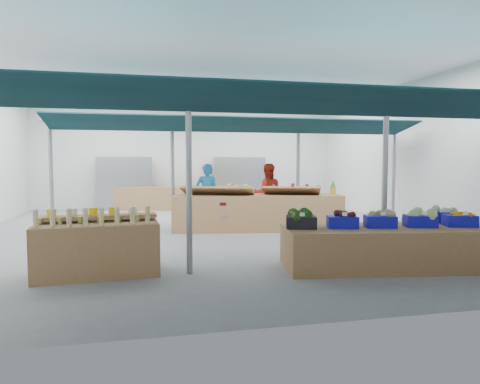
% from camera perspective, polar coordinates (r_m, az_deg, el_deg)
% --- Properties ---
extents(floor, '(13.00, 13.00, 0.00)m').
position_cam_1_polar(floor, '(11.19, -3.60, -5.39)').
color(floor, slate).
rests_on(floor, ground).
extents(hall, '(13.00, 13.00, 13.00)m').
position_cam_1_polar(hall, '(12.49, -4.66, 7.75)').
color(hall, silver).
rests_on(hall, ground).
extents(pole_grid, '(10.00, 4.60, 3.00)m').
position_cam_1_polar(pole_grid, '(9.48, 2.46, 3.92)').
color(pole_grid, gray).
rests_on(pole_grid, floor).
extents(awnings, '(9.50, 7.08, 0.30)m').
position_cam_1_polar(awnings, '(9.52, 2.47, 9.75)').
color(awnings, '#0A282C').
rests_on(awnings, pole_grid).
extents(back_shelving_left, '(2.00, 0.50, 2.00)m').
position_cam_1_polar(back_shelving_left, '(16.96, -15.12, 1.07)').
color(back_shelving_left, '#B23F33').
rests_on(back_shelving_left, floor).
extents(back_shelving_right, '(2.00, 0.50, 2.00)m').
position_cam_1_polar(back_shelving_right, '(17.33, -0.08, 1.27)').
color(back_shelving_right, '#B23F33').
rests_on(back_shelving_right, floor).
extents(bottle_shelf, '(1.96, 1.26, 1.13)m').
position_cam_1_polar(bottle_shelf, '(7.32, -18.45, -6.95)').
color(bottle_shelf, brown).
rests_on(bottle_shelf, floor).
extents(veg_counter, '(3.79, 1.72, 0.71)m').
position_cam_1_polar(veg_counter, '(7.87, 19.47, -6.99)').
color(veg_counter, brown).
rests_on(veg_counter, floor).
extents(fruit_counter, '(4.58, 1.80, 0.96)m').
position_cam_1_polar(fruit_counter, '(11.48, 2.31, -2.74)').
color(fruit_counter, brown).
rests_on(fruit_counter, floor).
extents(far_counter, '(4.97, 2.04, 0.88)m').
position_cam_1_polar(far_counter, '(16.71, -8.66, -0.80)').
color(far_counter, brown).
rests_on(far_counter, floor).
extents(crate_stack, '(0.62, 0.49, 0.66)m').
position_cam_1_polar(crate_stack, '(9.76, 22.62, -5.12)').
color(crate_stack, '#0F11AC').
rests_on(crate_stack, floor).
extents(vendor_left, '(0.71, 0.53, 1.78)m').
position_cam_1_polar(vendor_left, '(12.28, -4.41, -0.37)').
color(vendor_left, '#1A6CAD').
rests_on(vendor_left, floor).
extents(vendor_right, '(0.97, 0.81, 1.78)m').
position_cam_1_polar(vendor_right, '(12.65, 3.69, -0.24)').
color(vendor_right, '#A52314').
rests_on(vendor_right, floor).
extents(crate_broccoli, '(0.58, 0.48, 0.35)m').
position_cam_1_polar(crate_broccoli, '(7.30, 8.16, -3.56)').
color(crate_broccoli, black).
rests_on(crate_broccoli, veg_counter).
extents(crate_beets, '(0.58, 0.48, 0.29)m').
position_cam_1_polar(crate_beets, '(7.49, 13.49, -3.64)').
color(crate_beets, '#0F11AC').
rests_on(crate_beets, veg_counter).
extents(crate_celeriac, '(0.58, 0.48, 0.31)m').
position_cam_1_polar(crate_celeriac, '(7.71, 18.18, -3.42)').
color(crate_celeriac, '#0F11AC').
rests_on(crate_celeriac, veg_counter).
extents(crate_cabbage, '(0.58, 0.48, 0.35)m').
position_cam_1_polar(crate_cabbage, '(8.01, 22.89, -3.17)').
color(crate_cabbage, '#0F11AC').
rests_on(crate_cabbage, veg_counter).
extents(crate_carrots, '(0.58, 0.48, 0.29)m').
position_cam_1_polar(crate_carrots, '(8.36, 27.23, -3.33)').
color(crate_carrots, '#0F11AC').
rests_on(crate_carrots, veg_counter).
extents(sparrow, '(0.12, 0.09, 0.11)m').
position_cam_1_polar(sparrow, '(7.13, 7.12, -3.01)').
color(sparrow, brown).
rests_on(sparrow, crate_broccoli).
extents(pole_ribbon, '(0.12, 0.12, 0.28)m').
position_cam_1_polar(pole_ribbon, '(7.40, -2.29, -1.79)').
color(pole_ribbon, red).
rests_on(pole_ribbon, pole_grid).
extents(apple_heap_yellow, '(2.02, 1.29, 0.27)m').
position_cam_1_polar(apple_heap_yellow, '(11.27, -3.02, 0.42)').
color(apple_heap_yellow, '#997247').
rests_on(apple_heap_yellow, fruit_counter).
extents(apple_heap_red, '(1.65, 1.16, 0.27)m').
position_cam_1_polar(apple_heap_red, '(11.43, 6.89, 0.44)').
color(apple_heap_red, '#997247').
rests_on(apple_heap_red, fruit_counter).
extents(pineapple, '(0.14, 0.14, 0.39)m').
position_cam_1_polar(pineapple, '(11.66, 12.30, 0.53)').
color(pineapple, '#8C6019').
rests_on(pineapple, fruit_counter).
extents(crate_extra, '(0.60, 0.53, 0.32)m').
position_cam_1_polar(crate_extra, '(8.75, 25.68, -2.74)').
color(crate_extra, '#0F11AC').
rests_on(crate_extra, veg_counter).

